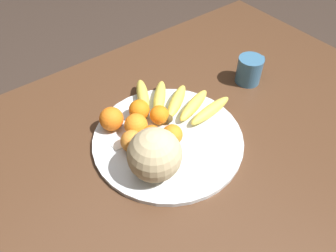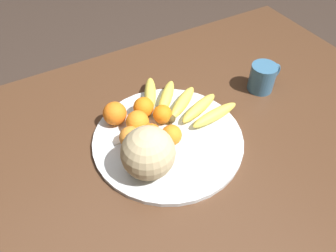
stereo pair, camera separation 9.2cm
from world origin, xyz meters
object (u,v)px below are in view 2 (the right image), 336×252
(ceramic_mug, at_px, (263,77))
(banana_bunch, at_px, (182,103))
(orange_mid_center, at_px, (137,122))
(orange_top_small, at_px, (171,135))
(kitchen_table, at_px, (183,153))
(orange_back_left, at_px, (151,133))
(melon, at_px, (148,153))
(orange_front_left, at_px, (144,107))
(produce_tag, at_px, (127,137))
(fruit_bowl, at_px, (168,139))
(orange_side_extra, at_px, (130,137))
(orange_front_right, at_px, (162,114))
(orange_back_right, at_px, (115,113))

(ceramic_mug, bearing_deg, banana_bunch, 172.88)
(orange_mid_center, relative_size, orange_top_small, 1.15)
(kitchen_table, height_order, orange_back_left, orange_back_left)
(orange_mid_center, xyz_separation_m, orange_top_small, (0.07, -0.09, -0.00))
(melon, relative_size, ceramic_mug, 1.16)
(orange_front_left, height_order, produce_tag, orange_front_left)
(fruit_bowl, height_order, orange_top_small, orange_top_small)
(orange_top_small, distance_m, orange_side_extra, 0.12)
(banana_bunch, height_order, orange_front_left, orange_front_left)
(orange_top_small, height_order, orange_side_extra, orange_side_extra)
(melon, xyz_separation_m, produce_tag, (-0.00, 0.14, -0.07))
(orange_front_left, xyz_separation_m, orange_back_left, (-0.03, -0.11, -0.00))
(orange_back_left, xyz_separation_m, produce_tag, (-0.06, 0.05, -0.03))
(orange_front_right, distance_m, orange_mid_center, 0.08)
(banana_bunch, height_order, orange_back_right, orange_back_right)
(kitchen_table, bearing_deg, fruit_bowl, 166.18)
(melon, relative_size, produce_tag, 1.57)
(orange_side_extra, bearing_deg, ceramic_mug, 2.94)
(orange_back_left, height_order, produce_tag, orange_back_left)
(orange_mid_center, height_order, orange_back_right, orange_back_right)
(fruit_bowl, distance_m, orange_front_left, 0.13)
(orange_side_extra, relative_size, produce_tag, 0.70)
(produce_tag, bearing_deg, ceramic_mug, 2.31)
(orange_mid_center, bearing_deg, banana_bunch, 7.16)
(produce_tag, bearing_deg, orange_front_left, 37.41)
(melon, bearing_deg, produce_tag, 91.86)
(orange_front_right, distance_m, orange_side_extra, 0.13)
(orange_front_right, height_order, ceramic_mug, ceramic_mug)
(orange_mid_center, height_order, orange_back_left, orange_mid_center)
(orange_side_extra, bearing_deg, orange_front_left, 46.62)
(kitchen_table, relative_size, orange_side_extra, 24.62)
(produce_tag, bearing_deg, orange_front_right, 6.13)
(kitchen_table, height_order, ceramic_mug, ceramic_mug)
(fruit_bowl, distance_m, orange_back_left, 0.06)
(banana_bunch, bearing_deg, ceramic_mug, -41.67)
(kitchen_table, distance_m, banana_bunch, 0.16)
(orange_mid_center, distance_m, orange_side_extra, 0.06)
(orange_back_right, bearing_deg, orange_mid_center, -55.27)
(orange_back_right, relative_size, orange_top_small, 1.20)
(banana_bunch, height_order, orange_top_small, orange_top_small)
(orange_back_left, bearing_deg, orange_top_small, -37.63)
(melon, distance_m, orange_front_left, 0.22)
(fruit_bowl, height_order, banana_bunch, banana_bunch)
(kitchen_table, bearing_deg, banana_bunch, 62.53)
(kitchen_table, relative_size, orange_top_small, 26.17)
(orange_back_right, relative_size, orange_side_extra, 1.13)
(orange_back_right, relative_size, produce_tag, 0.79)
(fruit_bowl, bearing_deg, banana_bunch, 41.93)
(orange_back_left, xyz_separation_m, orange_top_small, (0.05, -0.04, 0.00))
(orange_front_left, relative_size, orange_back_right, 0.89)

